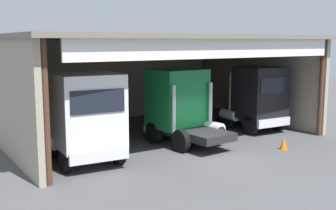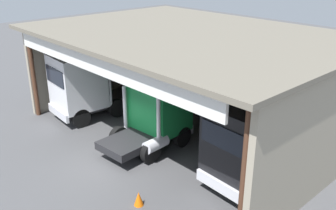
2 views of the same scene
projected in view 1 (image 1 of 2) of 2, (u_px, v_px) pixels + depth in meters
ground_plane at (214, 156)px, 18.19m from camera, size 80.00×80.00×0.00m
workshop_shed at (143, 64)px, 22.82m from camera, size 15.46×11.31×5.22m
truck_white_right_bay at (86, 117)px, 16.77m from camera, size 2.69×4.82×3.67m
truck_green_center_left_bay at (180, 105)px, 20.32m from camera, size 2.86×4.52×3.58m
truck_black_center_bay at (257, 98)px, 23.07m from camera, size 2.55×4.36×3.55m
oil_drum at (81, 118)px, 24.56m from camera, size 0.58×0.58×0.92m
tool_cart at (91, 118)px, 24.52m from camera, size 0.90×0.60×1.00m
traffic_cone at (284, 143)px, 19.23m from camera, size 0.36×0.36×0.56m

